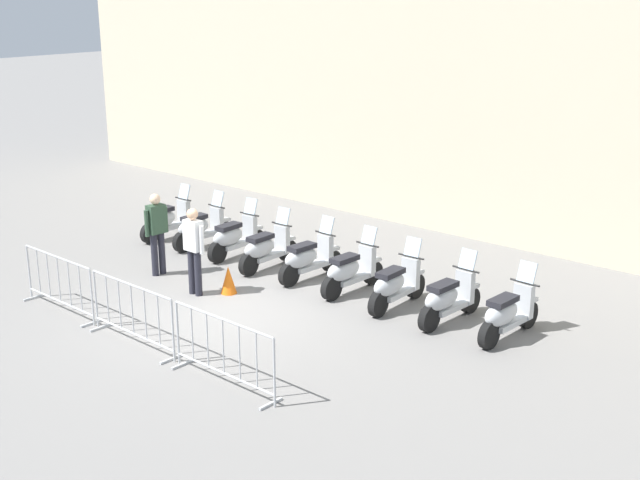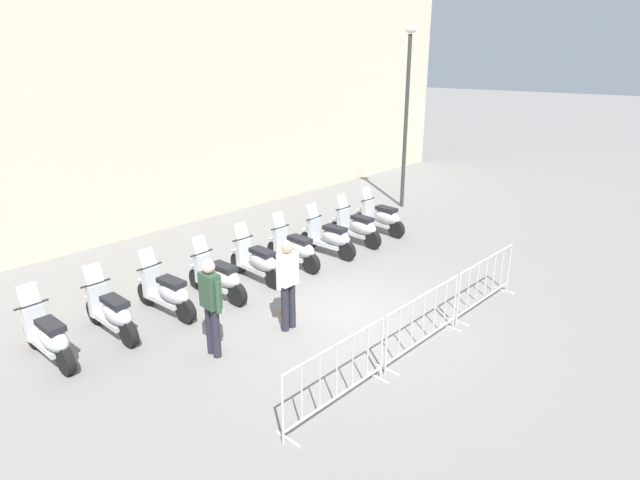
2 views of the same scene
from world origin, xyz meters
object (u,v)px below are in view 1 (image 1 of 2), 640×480
at_px(motorcycle_6, 395,285).
at_px(traffic_cone, 228,280).
at_px(motorcycle_2, 234,237).
at_px(barrier_segment_0, 59,284).
at_px(motorcycle_7, 448,299).
at_px(barrier_segment_1, 133,314).
at_px(motorcycle_8, 507,314).
at_px(motorcycle_0, 167,220).
at_px(motorcycle_5, 350,271).
at_px(barrier_segment_2, 223,352).
at_px(motorcycle_1, 200,228).
at_px(officer_mid_plaza, 157,229).
at_px(officer_near_row_end, 194,246).
at_px(motorcycle_3, 266,249).
at_px(motorcycle_4, 308,259).

distance_m(motorcycle_6, traffic_cone, 3.28).
bearing_deg(motorcycle_2, motorcycle_6, -11.66).
height_order(motorcycle_6, barrier_segment_0, motorcycle_6).
xyz_separation_m(motorcycle_7, barrier_segment_1, (-4.08, -3.60, 0.07)).
distance_m(motorcycle_2, motorcycle_8, 6.81).
bearing_deg(motorcycle_7, motorcycle_0, 169.89).
bearing_deg(motorcycle_5, barrier_segment_2, -85.37).
distance_m(motorcycle_2, traffic_cone, 2.34).
height_order(motorcycle_7, barrier_segment_2, motorcycle_7).
xyz_separation_m(motorcycle_1, motorcycle_8, (7.82, -1.40, 0.00)).
height_order(motorcycle_7, officer_mid_plaza, officer_mid_plaza).
bearing_deg(motorcycle_5, motorcycle_6, -13.40).
height_order(motorcycle_7, barrier_segment_0, motorcycle_7).
bearing_deg(officer_near_row_end, motorcycle_1, 127.98).
xyz_separation_m(motorcycle_3, motorcycle_4, (1.13, -0.11, 0.00)).
bearing_deg(motorcycle_2, motorcycle_7, -10.94).
height_order(officer_mid_plaza, traffic_cone, officer_mid_plaza).
bearing_deg(motorcycle_2, motorcycle_3, -16.50).
distance_m(barrier_segment_0, barrier_segment_1, 2.24).
xyz_separation_m(motorcycle_1, officer_mid_plaza, (0.52, -1.97, 0.53)).
bearing_deg(motorcycle_2, motorcycle_5, -11.07).
relative_size(officer_near_row_end, traffic_cone, 3.15).
height_order(motorcycle_8, officer_near_row_end, officer_near_row_end).
distance_m(motorcycle_0, motorcycle_1, 1.14).
bearing_deg(barrier_segment_2, motorcycle_1, 132.59).
relative_size(motorcycle_5, traffic_cone, 3.12).
height_order(motorcycle_1, barrier_segment_1, motorcycle_1).
bearing_deg(motorcycle_0, motorcycle_2, -8.04).
relative_size(motorcycle_8, traffic_cone, 3.11).
bearing_deg(traffic_cone, motorcycle_8, 7.48).
distance_m(motorcycle_4, motorcycle_8, 4.54).
bearing_deg(motorcycle_8, motorcycle_3, 171.00).
bearing_deg(motorcycle_6, barrier_segment_2, -100.34).
height_order(motorcycle_7, motorcycle_8, same).
bearing_deg(barrier_segment_0, motorcycle_5, 41.93).
height_order(motorcycle_5, officer_mid_plaza, officer_mid_plaza).
distance_m(officer_near_row_end, officer_mid_plaza, 1.52).
bearing_deg(officer_mid_plaza, barrier_segment_1, -54.01).
relative_size(motorcycle_1, motorcycle_7, 1.00).
distance_m(officer_near_row_end, traffic_cone, 0.95).
bearing_deg(motorcycle_1, barrier_segment_2, -47.41).
bearing_deg(barrier_segment_1, barrier_segment_0, 170.16).
bearing_deg(barrier_segment_1, motorcycle_4, 80.20).
distance_m(motorcycle_5, barrier_segment_2, 4.42).
height_order(motorcycle_5, officer_near_row_end, officer_near_row_end).
bearing_deg(officer_near_row_end, traffic_cone, 37.63).
relative_size(motorcycle_8, barrier_segment_0, 0.81).
relative_size(motorcycle_1, barrier_segment_1, 0.81).
xyz_separation_m(motorcycle_7, barrier_segment_2, (-1.87, -3.98, 0.07)).
relative_size(motorcycle_8, barrier_segment_1, 0.81).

